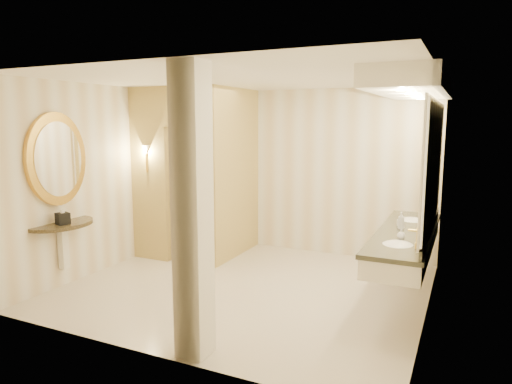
# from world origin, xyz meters

# --- Properties ---
(floor) EXTENTS (4.50, 4.50, 0.00)m
(floor) POSITION_xyz_m (0.00, 0.00, 0.00)
(floor) COLOR beige
(floor) RESTS_ON ground
(ceiling) EXTENTS (4.50, 4.50, 0.00)m
(ceiling) POSITION_xyz_m (0.00, 0.00, 2.70)
(ceiling) COLOR white
(ceiling) RESTS_ON wall_back
(wall_back) EXTENTS (4.50, 0.02, 2.70)m
(wall_back) POSITION_xyz_m (0.00, 2.00, 1.35)
(wall_back) COLOR #EDE6CE
(wall_back) RESTS_ON floor
(wall_front) EXTENTS (4.50, 0.02, 2.70)m
(wall_front) POSITION_xyz_m (0.00, -2.00, 1.35)
(wall_front) COLOR #EDE6CE
(wall_front) RESTS_ON floor
(wall_left) EXTENTS (0.02, 4.00, 2.70)m
(wall_left) POSITION_xyz_m (-2.25, 0.00, 1.35)
(wall_left) COLOR #EDE6CE
(wall_left) RESTS_ON floor
(wall_right) EXTENTS (0.02, 4.00, 2.70)m
(wall_right) POSITION_xyz_m (2.25, 0.00, 1.35)
(wall_right) COLOR #EDE6CE
(wall_right) RESTS_ON floor
(toilet_closet) EXTENTS (1.50, 1.55, 2.70)m
(toilet_closet) POSITION_xyz_m (-1.12, 0.97, 1.39)
(toilet_closet) COLOR tan
(toilet_closet) RESTS_ON floor
(wall_sconce) EXTENTS (0.14, 0.14, 0.42)m
(wall_sconce) POSITION_xyz_m (-1.93, 0.43, 1.73)
(wall_sconce) COLOR gold
(wall_sconce) RESTS_ON toilet_closet
(vanity) EXTENTS (0.75, 2.69, 2.09)m
(vanity) POSITION_xyz_m (1.98, 0.40, 1.63)
(vanity) COLOR white
(vanity) RESTS_ON floor
(console_shelf) EXTENTS (0.92, 0.92, 1.91)m
(console_shelf) POSITION_xyz_m (-2.21, -1.01, 1.34)
(console_shelf) COLOR black
(console_shelf) RESTS_ON floor
(pillar) EXTENTS (0.28, 0.28, 2.70)m
(pillar) POSITION_xyz_m (0.35, -1.80, 1.35)
(pillar) COLOR white
(pillar) RESTS_ON floor
(tissue_box) EXTENTS (0.19, 0.19, 0.15)m
(tissue_box) POSITION_xyz_m (-2.07, -1.09, 0.95)
(tissue_box) COLOR black
(tissue_box) RESTS_ON console_shelf
(toilet) EXTENTS (0.51, 0.83, 0.82)m
(toilet) POSITION_xyz_m (-1.95, 1.75, 0.41)
(toilet) COLOR white
(toilet) RESTS_ON floor
(soap_bottle_a) EXTENTS (0.07, 0.07, 0.12)m
(soap_bottle_a) POSITION_xyz_m (1.84, 0.64, 0.93)
(soap_bottle_a) COLOR beige
(soap_bottle_a) RESTS_ON vanity
(soap_bottle_b) EXTENTS (0.10, 0.10, 0.12)m
(soap_bottle_b) POSITION_xyz_m (1.95, -0.04, 0.93)
(soap_bottle_b) COLOR silver
(soap_bottle_b) RESTS_ON vanity
(soap_bottle_c) EXTENTS (0.09, 0.09, 0.21)m
(soap_bottle_c) POSITION_xyz_m (1.88, 0.46, 0.98)
(soap_bottle_c) COLOR #C6B28C
(soap_bottle_c) RESTS_ON vanity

